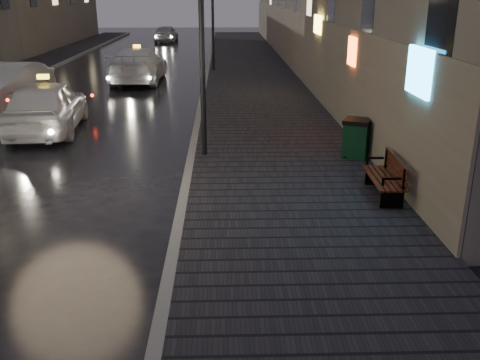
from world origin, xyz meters
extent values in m
plane|color=black|center=(0.00, 0.00, 0.00)|extent=(120.00, 120.00, 0.00)
cube|color=black|center=(3.90, 21.00, 0.07)|extent=(4.60, 58.00, 0.15)
cube|color=slate|center=(1.50, 21.00, 0.07)|extent=(0.20, 58.00, 0.15)
cube|color=black|center=(-8.70, 21.00, 0.07)|extent=(2.40, 58.00, 0.15)
cube|color=slate|center=(-7.40, 21.00, 0.07)|extent=(0.20, 58.00, 0.15)
cylinder|color=black|center=(1.85, 6.00, 2.65)|extent=(0.14, 0.14, 5.00)
cylinder|color=black|center=(1.85, 22.00, 2.65)|extent=(0.14, 0.14, 5.00)
cube|color=black|center=(5.70, 2.14, 0.33)|extent=(0.46, 0.07, 0.37)
cube|color=black|center=(5.90, 2.13, 0.65)|extent=(0.06, 0.06, 0.64)
cube|color=black|center=(5.65, 2.14, 0.77)|extent=(0.39, 0.06, 0.05)
cube|color=black|center=(5.75, 3.51, 0.33)|extent=(0.46, 0.07, 0.37)
cube|color=black|center=(5.95, 3.50, 0.65)|extent=(0.06, 0.06, 0.64)
cube|color=black|center=(5.70, 3.51, 0.77)|extent=(0.39, 0.06, 0.05)
cube|color=#3D150D|center=(5.72, 2.83, 0.54)|extent=(0.62, 1.66, 0.04)
cube|color=#3D150D|center=(5.94, 2.82, 0.81)|extent=(0.09, 1.65, 0.37)
cube|color=black|center=(5.80, 5.64, 0.59)|extent=(0.81, 0.81, 0.89)
cube|color=black|center=(5.80, 5.64, 1.09)|extent=(0.87, 0.87, 0.11)
imported|color=silver|center=(-3.20, 9.15, 0.84)|extent=(2.41, 5.06, 1.67)
imported|color=#939299|center=(-5.98, 13.34, 0.80)|extent=(2.34, 5.04, 1.60)
imported|color=white|center=(-1.79, 18.95, 0.82)|extent=(2.37, 5.70, 1.65)
imported|color=#9A9BA1|center=(-2.53, 40.31, 0.72)|extent=(1.92, 4.31, 1.44)
camera|label=1|loc=(2.37, -7.64, 4.26)|focal=40.00mm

